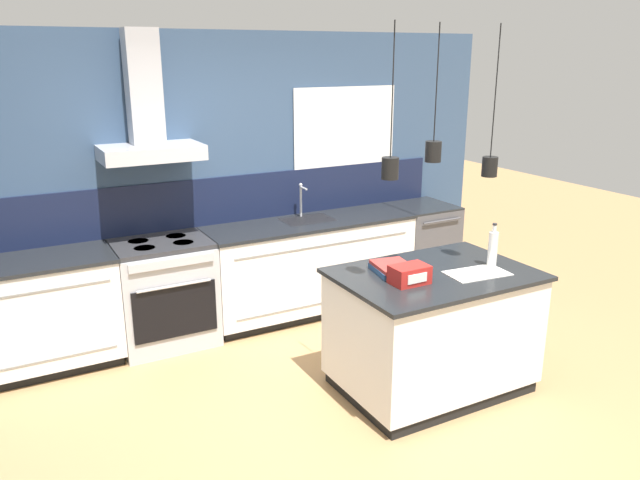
{
  "coord_description": "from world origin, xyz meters",
  "views": [
    {
      "loc": [
        -1.9,
        -3.28,
        2.41
      ],
      "look_at": [
        0.26,
        0.69,
        1.05
      ],
      "focal_mm": 35.0,
      "sensor_mm": 36.0,
      "label": 1
    }
  ],
  "objects_px": {
    "dishwasher": "(420,247)",
    "red_supply_box": "(410,275)",
    "oven_range": "(165,293)",
    "bottle_on_island": "(493,248)",
    "book_stack": "(391,268)"
  },
  "relations": [
    {
      "from": "bottle_on_island",
      "to": "dishwasher",
      "type": "bearing_deg",
      "value": 67.68
    },
    {
      "from": "dishwasher",
      "to": "bottle_on_island",
      "type": "relative_size",
      "value": 2.78
    },
    {
      "from": "bottle_on_island",
      "to": "red_supply_box",
      "type": "relative_size",
      "value": 1.27
    },
    {
      "from": "dishwasher",
      "to": "red_supply_box",
      "type": "distance_m",
      "value": 2.37
    },
    {
      "from": "book_stack",
      "to": "red_supply_box",
      "type": "distance_m",
      "value": 0.24
    },
    {
      "from": "bottle_on_island",
      "to": "book_stack",
      "type": "xyz_separation_m",
      "value": [
        -0.72,
        0.24,
        -0.1
      ]
    },
    {
      "from": "oven_range",
      "to": "red_supply_box",
      "type": "relative_size",
      "value": 3.54
    },
    {
      "from": "book_stack",
      "to": "bottle_on_island",
      "type": "bearing_deg",
      "value": -18.34
    },
    {
      "from": "oven_range",
      "to": "bottle_on_island",
      "type": "height_order",
      "value": "bottle_on_island"
    },
    {
      "from": "oven_range",
      "to": "dishwasher",
      "type": "xyz_separation_m",
      "value": [
        2.7,
        0.0,
        0.0
      ]
    },
    {
      "from": "book_stack",
      "to": "red_supply_box",
      "type": "relative_size",
      "value": 1.35
    },
    {
      "from": "red_supply_box",
      "to": "oven_range",
      "type": "bearing_deg",
      "value": 124.7
    },
    {
      "from": "oven_range",
      "to": "bottle_on_island",
      "type": "xyz_separation_m",
      "value": [
        1.97,
        -1.78,
        0.59
      ]
    },
    {
      "from": "oven_range",
      "to": "dishwasher",
      "type": "distance_m",
      "value": 2.7
    },
    {
      "from": "oven_range",
      "to": "red_supply_box",
      "type": "distance_m",
      "value": 2.22
    }
  ]
}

